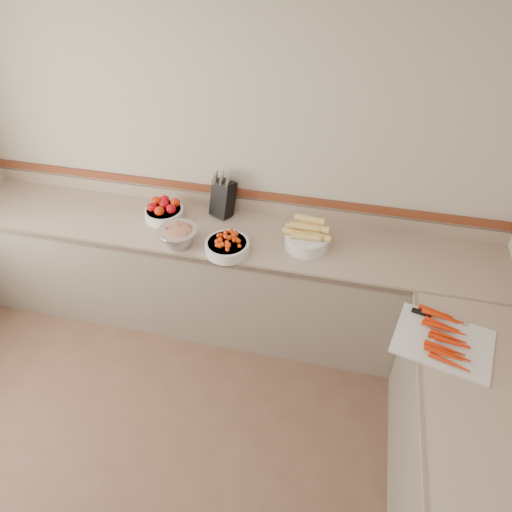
% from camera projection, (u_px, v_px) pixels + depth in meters
% --- Properties ---
extents(back_wall, '(4.00, 0.00, 4.00)m').
position_uv_depth(back_wall, '(229.00, 161.00, 3.27)').
color(back_wall, beige).
rests_on(back_wall, ground_plane).
extents(counter_back, '(4.00, 0.65, 1.08)m').
position_uv_depth(counter_back, '(222.00, 277.00, 3.57)').
color(counter_back, tan).
rests_on(counter_back, ground_plane).
extents(knife_block, '(0.21, 0.22, 0.36)m').
position_uv_depth(knife_block, '(223.00, 198.00, 3.37)').
color(knife_block, black).
rests_on(knife_block, counter_back).
extents(tomato_bowl, '(0.29, 0.29, 0.14)m').
position_uv_depth(tomato_bowl, '(164.00, 211.00, 3.38)').
color(tomato_bowl, silver).
rests_on(tomato_bowl, counter_back).
extents(cherry_tomato_bowl, '(0.30, 0.30, 0.16)m').
position_uv_depth(cherry_tomato_bowl, '(227.00, 245.00, 3.08)').
color(cherry_tomato_bowl, silver).
rests_on(cherry_tomato_bowl, counter_back).
extents(corn_bowl, '(0.34, 0.31, 0.23)m').
position_uv_depth(corn_bowl, '(307.00, 237.00, 3.11)').
color(corn_bowl, silver).
rests_on(corn_bowl, counter_back).
extents(rhubarb_bowl, '(0.27, 0.27, 0.15)m').
position_uv_depth(rhubarb_bowl, '(178.00, 235.00, 3.12)').
color(rhubarb_bowl, '#B2B2BA').
rests_on(rhubarb_bowl, counter_back).
extents(cutting_board, '(0.59, 0.51, 0.07)m').
position_uv_depth(cutting_board, '(443.00, 338.00, 2.50)').
color(cutting_board, silver).
rests_on(cutting_board, counter_right).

